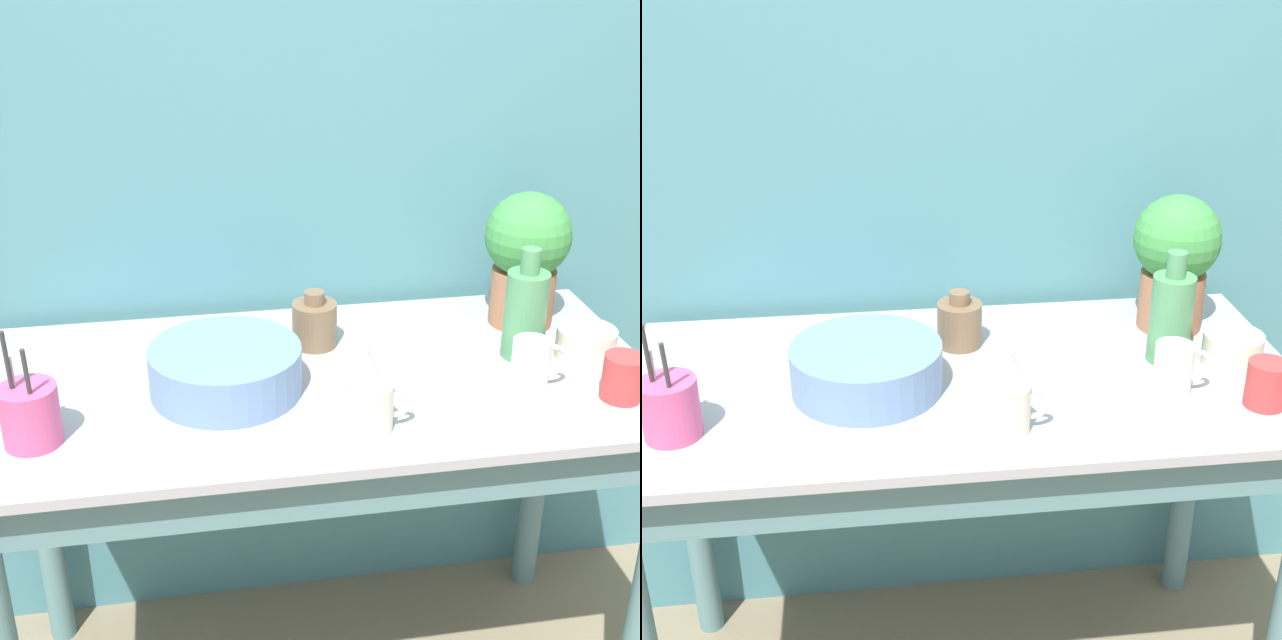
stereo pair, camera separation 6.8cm
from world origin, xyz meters
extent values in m
cube|color=teal|center=(0.00, 0.70, 1.20)|extent=(6.00, 0.05, 2.40)
cylinder|color=slate|center=(-0.60, 0.59, 0.40)|extent=(0.06, 0.06, 0.80)
cylinder|color=slate|center=(0.60, 0.59, 0.40)|extent=(0.06, 0.06, 0.80)
cube|color=slate|center=(0.00, 0.05, 0.75)|extent=(1.21, 0.02, 0.10)
cube|color=#9E9EA3|center=(0.00, 0.32, 0.81)|extent=(1.31, 0.64, 0.02)
cylinder|color=#A36647|center=(0.47, 0.49, 0.89)|extent=(0.14, 0.14, 0.12)
sphere|color=#3D8C42|center=(0.47, 0.49, 1.03)|extent=(0.18, 0.18, 0.18)
cylinder|color=#6684B2|center=(-0.18, 0.30, 0.87)|extent=(0.28, 0.28, 0.09)
cylinder|color=#4C8C59|center=(0.42, 0.34, 0.91)|extent=(0.08, 0.08, 0.18)
cylinder|color=#4C8C59|center=(0.42, 0.34, 1.03)|extent=(0.04, 0.04, 0.05)
cylinder|color=brown|center=(0.01, 0.46, 0.87)|extent=(0.09, 0.09, 0.09)
cylinder|color=brown|center=(0.01, 0.46, 0.93)|extent=(0.04, 0.04, 0.03)
cylinder|color=white|center=(0.38, 0.21, 0.87)|extent=(0.07, 0.07, 0.10)
torus|color=white|center=(0.42, 0.21, 0.88)|extent=(0.07, 0.01, 0.07)
cylinder|color=beige|center=(0.05, 0.12, 0.87)|extent=(0.08, 0.08, 0.09)
torus|color=beige|center=(0.10, 0.12, 0.87)|extent=(0.06, 0.01, 0.06)
cylinder|color=#C63838|center=(0.53, 0.15, 0.87)|extent=(0.07, 0.07, 0.09)
cylinder|color=beige|center=(0.54, 0.31, 0.86)|extent=(0.12, 0.12, 0.06)
cylinder|color=#CC4C7F|center=(-0.52, 0.17, 0.88)|extent=(0.10, 0.10, 0.11)
cylinder|color=#333333|center=(-0.54, 0.17, 0.93)|extent=(0.01, 0.03, 0.22)
cylinder|color=#B7B7BC|center=(-0.54, 0.18, 0.91)|extent=(0.01, 0.01, 0.16)
cylinder|color=#333333|center=(-0.51, 0.15, 0.92)|extent=(0.01, 0.03, 0.19)
cube|color=beige|center=(0.22, 0.32, 0.83)|extent=(0.23, 0.17, 0.02)
camera|label=1|loc=(-0.25, -1.17, 1.66)|focal=50.00mm
camera|label=2|loc=(-0.19, -1.18, 1.66)|focal=50.00mm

